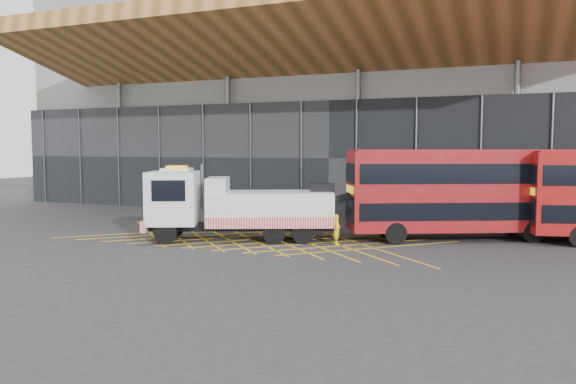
% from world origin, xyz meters
% --- Properties ---
extents(ground_plane, '(120.00, 120.00, 0.00)m').
position_xyz_m(ground_plane, '(0.00, 0.00, 0.00)').
color(ground_plane, '#2D2D30').
extents(road_markings, '(19.96, 7.16, 0.01)m').
position_xyz_m(road_markings, '(1.60, 0.00, 0.01)').
color(road_markings, yellow).
rests_on(road_markings, ground_plane).
extents(construction_building, '(55.00, 23.97, 18.00)m').
position_xyz_m(construction_building, '(1.92, 18.40, 8.98)').
color(construction_building, gray).
rests_on(construction_building, ground_plane).
extents(recovery_truck, '(10.78, 6.21, 3.89)m').
position_xyz_m(recovery_truck, '(0.86, -0.61, 1.80)').
color(recovery_truck, black).
rests_on(recovery_truck, ground_plane).
extents(bus_towed, '(11.39, 7.34, 4.65)m').
position_xyz_m(bus_towed, '(11.49, 4.08, 2.58)').
color(bus_towed, maroon).
rests_on(bus_towed, ground_plane).
extents(worker, '(0.45, 0.60, 1.47)m').
position_xyz_m(worker, '(6.09, 0.34, 0.74)').
color(worker, yellow).
rests_on(worker, ground_plane).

